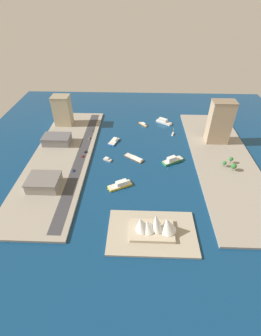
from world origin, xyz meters
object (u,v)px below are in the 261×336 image
Objects in this scene: water_taxi_orange at (143,124)px; traffic_light_waterfront at (87,151)px; apartment_midrise_tan at (220,122)px; office_block_beige at (62,110)px; ferry_yellow_fast at (120,185)px; warehouse_low_gray at (57,140)px; ferry_white_commuter at (164,121)px; van_white at (89,138)px; catamaran_blue at (114,141)px; hatchback_blue at (73,170)px; ferry_green_doubledeck at (173,160)px; suv_black at (85,152)px; yacht_sleek_gray at (107,159)px; sailboat_small_white at (173,134)px; sedan_silver at (92,131)px; pickup_red at (82,156)px; carpark_squat_concrete at (44,182)px; opera_landmark at (154,226)px; barge_flat_brown at (135,158)px.

water_taxi_orange is 2.17× the size of traffic_light_waterfront.
apartment_midrise_tan is 1.30× the size of office_block_beige.
ferry_yellow_fast is 0.73× the size of warehouse_low_gray.
ferry_yellow_fast is 3.96× the size of traffic_light_waterfront.
van_white is (103.31, 53.52, 0.67)m from ferry_white_commuter.
catamaran_blue is at bearing 149.56° from office_block_beige.
hatchback_blue is 0.68× the size of traffic_light_waterfront.
ferry_green_doubledeck is 106.20m from suv_black.
ferry_green_doubledeck is (-76.87, 0.17, 1.12)m from yacht_sleek_gray.
office_block_beige is 88.44m from suv_black.
sailboat_small_white is at bearing -163.76° from catamaran_blue.
yacht_sleek_gray is 2.61× the size of sedan_silver.
pickup_red is 0.67× the size of traffic_light_waterfront.
sedan_silver is 90.70m from hatchback_blue.
suv_black is (-40.09, 19.58, -4.44)m from warehouse_low_gray.
water_taxi_orange is at bearing -125.33° from carpark_squat_concrete.
van_white is at bearing -106.55° from carpark_squat_concrete.
carpark_squat_concrete reaches higher than yacht_sleek_gray.
opera_landmark is at bearing 154.41° from carpark_squat_concrete.
ferry_white_commuter reaches higher than yacht_sleek_gray.
hatchback_blue is (108.97, 123.67, 0.68)m from ferry_white_commuter.
sailboat_small_white reaches higher than catamaran_blue.
sedan_silver reaches higher than catamaran_blue.
opera_landmark is at bearing 137.61° from hatchback_blue.
apartment_midrise_tan is (-105.17, -40.66, 28.69)m from barge_flat_brown.
sailboat_small_white is at bearing -143.04° from hatchback_blue.
opera_landmark is (23.24, 201.93, 7.15)m from ferry_white_commuter.
ferry_yellow_fast is at bearing 37.53° from ferry_green_doubledeck.
van_white is (33.57, -3.72, 1.95)m from catamaran_blue.
carpark_squat_concrete is 4.92× the size of traffic_light_waterfront.
catamaran_blue is at bearing 39.38° from ferry_white_commuter.
catamaran_blue is 91.85m from office_block_beige.
warehouse_low_gray reaches higher than ferry_white_commuter.
pickup_red is at bearing 79.90° from suv_black.
opera_landmark is (-123.37, 189.85, -13.60)m from office_block_beige.
warehouse_low_gray is 7.95× the size of sedan_silver.
yacht_sleek_gray is at bearing -144.90° from hatchback_blue.
catamaran_blue is 0.67× the size of carpark_squat_concrete.
barge_flat_brown is 0.77× the size of carpark_squat_concrete.
sedan_silver reaches higher than water_taxi_orange.
apartment_midrise_tan reaches higher than sailboat_small_white.
office_block_beige is at bearing -43.75° from van_white.
ferry_yellow_fast is at bearing 74.49° from barge_flat_brown.
ferry_white_commuter is at bearing -131.38° from hatchback_blue.
pickup_red is 0.83× the size of van_white.
warehouse_low_gray is 48.57m from pickup_red.
sedan_silver is at bearing 17.91° from ferry_white_commuter.
sedan_silver is 186.63m from opera_landmark.
opera_landmark is (-79.48, 168.74, 6.48)m from sedan_silver.
sedan_silver is at bearing -31.89° from ferry_green_doubledeck.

